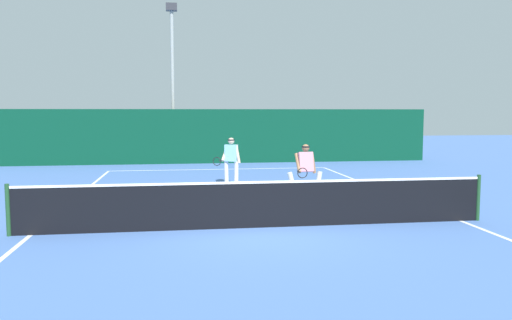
{
  "coord_description": "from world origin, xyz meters",
  "views": [
    {
      "loc": [
        -1.64,
        -10.73,
        2.5
      ],
      "look_at": [
        0.67,
        4.98,
        1.0
      ],
      "focal_mm": 35.75,
      "sensor_mm": 36.0,
      "label": 1
    }
  ],
  "objects_px": {
    "player_near": "(305,169)",
    "player_far": "(231,159)",
    "tennis_ball": "(262,188)",
    "light_pole": "(172,66)"
  },
  "relations": [
    {
      "from": "player_far",
      "to": "tennis_ball",
      "type": "height_order",
      "value": "player_far"
    },
    {
      "from": "player_near",
      "to": "light_pole",
      "type": "height_order",
      "value": "light_pole"
    },
    {
      "from": "tennis_ball",
      "to": "player_far",
      "type": "bearing_deg",
      "value": 130.49
    },
    {
      "from": "player_near",
      "to": "light_pole",
      "type": "relative_size",
      "value": 0.2
    },
    {
      "from": "player_far",
      "to": "tennis_ball",
      "type": "relative_size",
      "value": 24.61
    },
    {
      "from": "player_near",
      "to": "tennis_ball",
      "type": "bearing_deg",
      "value": -71.06
    },
    {
      "from": "player_far",
      "to": "player_near",
      "type": "bearing_deg",
      "value": 146.78
    },
    {
      "from": "player_near",
      "to": "player_far",
      "type": "distance_m",
      "value": 3.68
    },
    {
      "from": "player_near",
      "to": "player_far",
      "type": "relative_size",
      "value": 0.98
    },
    {
      "from": "tennis_ball",
      "to": "player_near",
      "type": "bearing_deg",
      "value": -66.76
    }
  ]
}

